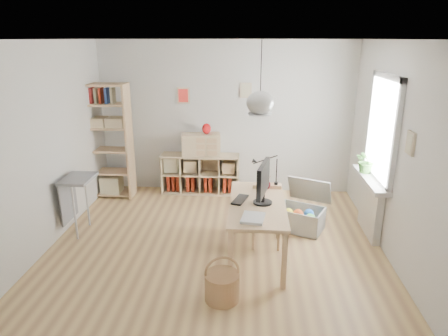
# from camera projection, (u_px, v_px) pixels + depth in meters

# --- Properties ---
(ground) EXTENTS (4.50, 4.50, 0.00)m
(ground) POSITION_uv_depth(u_px,v_px,m) (215.00, 248.00, 5.41)
(ground) COLOR tan
(ground) RESTS_ON ground
(room_shell) EXTENTS (4.50, 4.50, 4.50)m
(room_shell) POSITION_uv_depth(u_px,v_px,m) (260.00, 103.00, 4.61)
(room_shell) COLOR silver
(room_shell) RESTS_ON ground
(window_unit) EXTENTS (0.07, 1.16, 1.46)m
(window_unit) POSITION_uv_depth(u_px,v_px,m) (383.00, 129.00, 5.36)
(window_unit) COLOR white
(window_unit) RESTS_ON ground
(radiator) EXTENTS (0.10, 0.80, 0.80)m
(radiator) POSITION_uv_depth(u_px,v_px,m) (371.00, 208.00, 5.72)
(radiator) COLOR silver
(radiator) RESTS_ON ground
(windowsill) EXTENTS (0.22, 1.20, 0.06)m
(windowsill) POSITION_uv_depth(u_px,v_px,m) (371.00, 179.00, 5.59)
(windowsill) COLOR silver
(windowsill) RESTS_ON radiator
(desk) EXTENTS (0.70, 1.50, 0.75)m
(desk) POSITION_uv_depth(u_px,v_px,m) (257.00, 209.00, 5.03)
(desk) COLOR tan
(desk) RESTS_ON ground
(cube_shelf) EXTENTS (1.40, 0.38, 0.72)m
(cube_shelf) POSITION_uv_depth(u_px,v_px,m) (200.00, 176.00, 7.32)
(cube_shelf) COLOR tan
(cube_shelf) RESTS_ON ground
(tall_bookshelf) EXTENTS (0.80, 0.38, 2.00)m
(tall_bookshelf) POSITION_uv_depth(u_px,v_px,m) (107.00, 137.00, 6.91)
(tall_bookshelf) COLOR tan
(tall_bookshelf) RESTS_ON ground
(side_table) EXTENTS (0.40, 0.55, 0.85)m
(side_table) POSITION_uv_depth(u_px,v_px,m) (74.00, 189.00, 5.67)
(side_table) COLOR gray
(side_table) RESTS_ON ground
(chair) EXTENTS (0.40, 0.40, 0.80)m
(chair) POSITION_uv_depth(u_px,v_px,m) (266.00, 212.00, 5.44)
(chair) COLOR gray
(chair) RESTS_ON ground
(wicker_basket) EXTENTS (0.38, 0.38, 0.53)m
(wicker_basket) POSITION_uv_depth(u_px,v_px,m) (222.00, 286.00, 4.30)
(wicker_basket) COLOR olive
(wicker_basket) RESTS_ON ground
(storage_chest) EXTENTS (0.91, 0.95, 0.70)m
(storage_chest) POSITION_uv_depth(u_px,v_px,m) (302.00, 213.00, 5.94)
(storage_chest) COLOR silver
(storage_chest) RESTS_ON ground
(monitor) EXTENTS (0.24, 0.60, 0.52)m
(monitor) POSITION_uv_depth(u_px,v_px,m) (263.00, 181.00, 4.89)
(monitor) COLOR black
(monitor) RESTS_ON desk
(keyboard) EXTENTS (0.22, 0.37, 0.02)m
(keyboard) POSITION_uv_depth(u_px,v_px,m) (240.00, 200.00, 5.07)
(keyboard) COLOR black
(keyboard) RESTS_ON desk
(task_lamp) EXTENTS (0.38, 0.14, 0.40)m
(task_lamp) POSITION_uv_depth(u_px,v_px,m) (264.00, 167.00, 5.50)
(task_lamp) COLOR black
(task_lamp) RESTS_ON desk
(yarn_ball) EXTENTS (0.14, 0.14, 0.14)m
(yarn_ball) POSITION_uv_depth(u_px,v_px,m) (265.00, 185.00, 5.41)
(yarn_ball) COLOR #44090B
(yarn_ball) RESTS_ON desk
(paper_tray) EXTENTS (0.29, 0.34, 0.03)m
(paper_tray) POSITION_uv_depth(u_px,v_px,m) (253.00, 218.00, 4.54)
(paper_tray) COLOR silver
(paper_tray) RESTS_ON desk
(drawer_chest) EXTENTS (0.71, 0.40, 0.39)m
(drawer_chest) POSITION_uv_depth(u_px,v_px,m) (201.00, 144.00, 7.09)
(drawer_chest) COLOR tan
(drawer_chest) RESTS_ON cube_shelf
(red_vase) EXTENTS (0.16, 0.16, 0.19)m
(red_vase) POSITION_uv_depth(u_px,v_px,m) (207.00, 129.00, 7.00)
(red_vase) COLOR #980C0E
(red_vase) RESTS_ON drawer_chest
(potted_plant) EXTENTS (0.40, 0.37, 0.36)m
(potted_plant) POSITION_uv_depth(u_px,v_px,m) (367.00, 161.00, 5.73)
(potted_plant) COLOR #336425
(potted_plant) RESTS_ON windowsill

